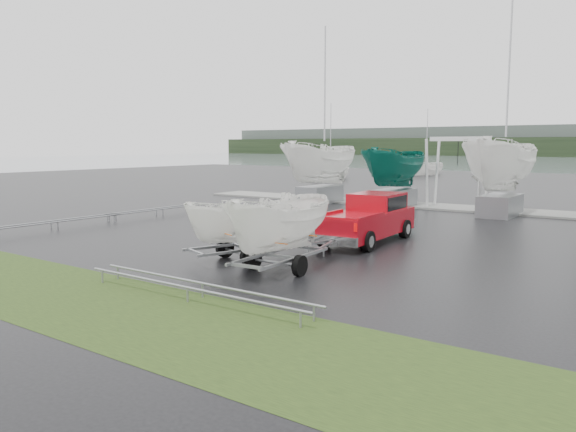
{
  "coord_description": "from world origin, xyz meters",
  "views": [
    {
      "loc": [
        13.33,
        -18.8,
        3.67
      ],
      "look_at": [
        2.1,
        -3.02,
        1.2
      ],
      "focal_mm": 35.0,
      "sensor_mm": 36.0,
      "label": 1
    }
  ],
  "objects_px": {
    "boat_hoist": "(458,162)",
    "pickup_truck": "(370,217)",
    "trailer_hitched": "(280,175)",
    "trailer_parked": "(242,186)"
  },
  "relations": [
    {
      "from": "trailer_hitched",
      "to": "boat_hoist",
      "type": "distance_m",
      "value": 18.94
    },
    {
      "from": "trailer_hitched",
      "to": "boat_hoist",
      "type": "bearing_deg",
      "value": 91.29
    },
    {
      "from": "boat_hoist",
      "to": "pickup_truck",
      "type": "bearing_deg",
      "value": -85.54
    },
    {
      "from": "pickup_truck",
      "to": "trailer_hitched",
      "type": "height_order",
      "value": "trailer_hitched"
    },
    {
      "from": "trailer_hitched",
      "to": "trailer_parked",
      "type": "bearing_deg",
      "value": 162.21
    },
    {
      "from": "trailer_hitched",
      "to": "boat_hoist",
      "type": "xyz_separation_m",
      "value": [
        -1.27,
        18.9,
        -0.14
      ]
    },
    {
      "from": "pickup_truck",
      "to": "trailer_parked",
      "type": "bearing_deg",
      "value": -108.09
    },
    {
      "from": "pickup_truck",
      "to": "trailer_parked",
      "type": "height_order",
      "value": "trailer_parked"
    },
    {
      "from": "boat_hoist",
      "to": "trailer_parked",
      "type": "bearing_deg",
      "value": -91.82
    },
    {
      "from": "pickup_truck",
      "to": "boat_hoist",
      "type": "distance_m",
      "value": 12.88
    }
  ]
}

